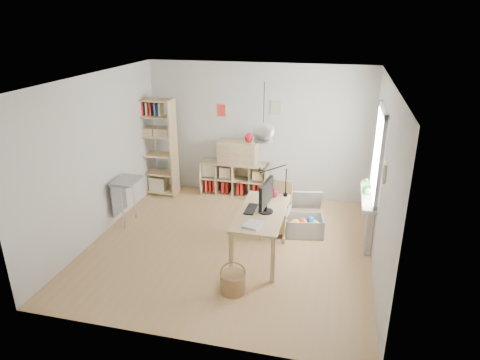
% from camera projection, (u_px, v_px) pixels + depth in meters
% --- Properties ---
extents(ground, '(4.50, 4.50, 0.00)m').
position_uv_depth(ground, '(230.00, 245.00, 7.05)').
color(ground, tan).
rests_on(ground, ground).
extents(room_shell, '(4.50, 4.50, 4.50)m').
position_uv_depth(room_shell, '(263.00, 132.00, 6.06)').
color(room_shell, silver).
rests_on(room_shell, ground).
extents(window_unit, '(0.07, 1.16, 1.46)m').
position_uv_depth(window_unit, '(379.00, 155.00, 6.54)').
color(window_unit, white).
rests_on(window_unit, ground).
extents(radiator, '(0.10, 0.80, 0.80)m').
position_uv_depth(radiator, '(369.00, 221.00, 6.97)').
color(radiator, silver).
rests_on(radiator, ground).
extents(windowsill, '(0.22, 1.20, 0.06)m').
position_uv_depth(windowsill, '(368.00, 197.00, 6.82)').
color(windowsill, silver).
rests_on(windowsill, radiator).
extents(desk, '(0.70, 1.50, 0.75)m').
position_uv_depth(desk, '(262.00, 217.00, 6.55)').
color(desk, tan).
rests_on(desk, ground).
extents(cube_shelf, '(1.40, 0.38, 0.72)m').
position_uv_depth(cube_shelf, '(233.00, 181.00, 8.93)').
color(cube_shelf, tan).
rests_on(cube_shelf, ground).
extents(tall_bookshelf, '(0.80, 0.38, 2.00)m').
position_uv_depth(tall_bookshelf, '(156.00, 143.00, 8.73)').
color(tall_bookshelf, tan).
rests_on(tall_bookshelf, ground).
extents(side_table, '(0.40, 0.55, 0.85)m').
position_uv_depth(side_table, '(123.00, 189.00, 7.57)').
color(side_table, gray).
rests_on(side_table, ground).
extents(chair, '(0.50, 0.50, 0.95)m').
position_uv_depth(chair, '(276.00, 206.00, 7.20)').
color(chair, gray).
rests_on(chair, ground).
extents(wicker_basket, '(0.35, 0.35, 0.48)m').
position_uv_depth(wicker_basket, '(233.00, 282.00, 5.82)').
color(wicker_basket, olive).
rests_on(wicker_basket, ground).
extents(storage_chest, '(0.75, 0.82, 0.68)m').
position_uv_depth(storage_chest, '(304.00, 221.00, 7.38)').
color(storage_chest, '#B8B8B3').
rests_on(storage_chest, ground).
extents(monitor, '(0.23, 0.57, 0.50)m').
position_uv_depth(monitor, '(266.00, 195.00, 6.39)').
color(monitor, black).
rests_on(monitor, desk).
extents(keyboard, '(0.15, 0.40, 0.02)m').
position_uv_depth(keyboard, '(251.00, 209.00, 6.57)').
color(keyboard, black).
rests_on(keyboard, desk).
extents(task_lamp, '(0.48, 0.18, 0.51)m').
position_uv_depth(task_lamp, '(271.00, 176.00, 6.93)').
color(task_lamp, black).
rests_on(task_lamp, desk).
extents(yarn_ball, '(0.15, 0.15, 0.15)m').
position_uv_depth(yarn_ball, '(273.00, 193.00, 6.97)').
color(yarn_ball, '#460915').
rests_on(yarn_ball, desk).
extents(paper_tray, '(0.28, 0.33, 0.03)m').
position_uv_depth(paper_tray, '(253.00, 225.00, 6.08)').
color(paper_tray, silver).
rests_on(paper_tray, desk).
extents(drawer_chest, '(0.80, 0.38, 0.45)m').
position_uv_depth(drawer_chest, '(238.00, 152.00, 8.63)').
color(drawer_chest, tan).
rests_on(drawer_chest, cube_shelf).
extents(red_vase, '(0.16, 0.16, 0.19)m').
position_uv_depth(red_vase, '(249.00, 138.00, 8.46)').
color(red_vase, maroon).
rests_on(red_vase, drawer_chest).
extents(potted_plant, '(0.31, 0.29, 0.29)m').
position_uv_depth(potted_plant, '(368.00, 185.00, 6.83)').
color(potted_plant, '#2A6425').
rests_on(potted_plant, windowsill).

